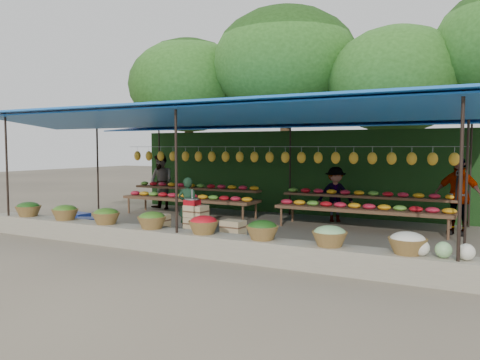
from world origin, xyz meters
The scene contains 16 objects.
ground centered at (0.00, 0.00, 0.00)m, with size 60.00×60.00×0.00m, color brown.
stone_curb centered at (0.00, -2.75, 0.20)m, with size 10.60×0.55×0.40m, color gray.
stall_canopy centered at (0.00, 0.08, 2.67)m, with size 10.80×6.60×2.82m.
produce_baskets centered at (-0.10, -2.75, 0.56)m, with size 8.98×0.58×0.34m.
netting_backdrop centered at (0.00, 3.15, 1.25)m, with size 10.60×0.06×2.50m, color #1F4217.
tree_row centered at (0.50, 6.09, 4.70)m, with size 16.51×5.50×7.12m.
fruit_table_left centered at (-2.49, 1.35, 0.61)m, with size 4.21×0.95×0.93m.
fruit_table_right centered at (2.51, 1.35, 0.61)m, with size 4.21×0.95×0.93m.
crate_counter centered at (-0.36, -1.72, 0.31)m, with size 2.37×0.37×0.77m.
weighing_scale centered at (-0.43, -1.72, 0.85)m, with size 0.31×0.31×0.33m.
vendor_seated centered at (-1.01, -1.01, 0.65)m, with size 0.48×0.31×1.31m, color #183620.
customer_left centered at (-4.12, 2.09, 0.89)m, with size 0.87×0.68×1.78m, color slate.
customer_mid centered at (1.57, 2.23, 0.74)m, with size 0.96×0.55×1.48m, color slate.
customer_right centered at (4.58, 1.67, 0.90)m, with size 1.05×0.44×1.79m, color slate.
blue_crate_front centered at (-3.30, -1.91, 0.16)m, with size 0.53×0.38×0.32m, color navy.
blue_crate_back centered at (-4.12, -1.39, 0.16)m, with size 0.53×0.38×0.32m, color navy.
Camera 1 is at (5.06, -10.06, 2.00)m, focal length 35.00 mm.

